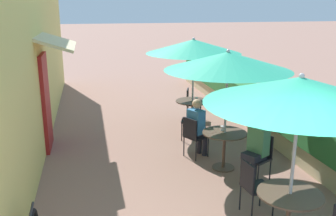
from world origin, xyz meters
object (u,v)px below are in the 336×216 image
Objects in this scene: seated_patron_mid_right at (256,147)px; patio_table_far at (192,107)px; cafe_chair_mid_left at (194,134)px; cafe_chair_near_right at (253,184)px; cafe_chair_far_right at (193,118)px; patio_table_near at (289,206)px; patio_umbrella_far at (193,46)px; seated_patron_mid_left at (198,125)px; coffee_cup_far at (197,99)px; cafe_chair_mid_right at (259,154)px; patio_umbrella_mid at (228,61)px; cafe_chair_far_left at (191,102)px; coffee_cup_mid at (222,128)px; patio_umbrella_near at (300,91)px; patio_table_mid at (224,141)px.

seated_patron_mid_right is 3.17m from patio_table_far.
cafe_chair_mid_left is 1.02× the size of patio_table_far.
cafe_chair_near_right and cafe_chair_far_right have the same top height.
patio_table_near is 1.79m from seated_patron_mid_right.
patio_umbrella_far reaches higher than seated_patron_mid_right.
seated_patron_mid_left is 1.82m from patio_table_far.
patio_table_near is 4.89m from coffee_cup_far.
cafe_chair_mid_right is at bearing 5.69° from cafe_chair_mid_left.
patio_umbrella_mid is 26.04× the size of coffee_cup_far.
cafe_chair_near_right is 1.00× the size of cafe_chair_far_left.
coffee_cup_mid and coffee_cup_far have the same top height.
patio_table_far is at bearing 165.38° from coffee_cup_far.
patio_umbrella_near is at bearing -90.74° from patio_umbrella_far.
patio_table_far is (0.49, 1.83, 0.05)m from cafe_chair_mid_left.
patio_umbrella_mid reaches higher than cafe_chair_near_right.
seated_patron_mid_right reaches higher than cafe_chair_far_right.
cafe_chair_far_right reaches higher than patio_table_near.
coffee_cup_far is at bearing -23.25° from cafe_chair_mid_right.
patio_table_mid and patio_table_far have the same top height.
patio_umbrella_near is 2.69× the size of cafe_chair_mid_left.
patio_table_mid is 3.23m from cafe_chair_far_left.
coffee_cup_mid is (-0.00, 2.56, -1.32)m from patio_umbrella_near.
coffee_cup_mid is 0.11× the size of patio_table_far.
patio_umbrella_far is (0.39, 1.78, 1.42)m from seated_patron_mid_left.
cafe_chair_far_left is at bearing 137.02° from cafe_chair_mid_left.
coffee_cup_far is (0.32, 4.13, 0.27)m from cafe_chair_near_right.
coffee_cup_far is at bearing -14.62° from patio_umbrella_far.
patio_table_near is at bearing 140.57° from seated_patron_mid_right.
patio_umbrella_far is at bearing -21.46° from cafe_chair_mid_right.
seated_patron_mid_right is 2.46m from cafe_chair_far_right.
cafe_chair_mid_left is at bearing 128.61° from coffee_cup_mid.
cafe_chair_mid_right is at bearing 22.44° from cafe_chair_far_left.
seated_patron_mid_right is (0.34, 1.75, 0.12)m from patio_table_near.
seated_patron_mid_right is (0.33, -0.69, 0.12)m from patio_table_mid.
cafe_chair_mid_right is at bearing -59.40° from coffee_cup_mid.
patio_umbrella_mid is at bearing -156.09° from cafe_chair_far_right.
patio_umbrella_near is 2.69× the size of cafe_chair_near_right.
cafe_chair_far_left is (0.25, 3.10, -0.27)m from coffee_cup_mid.
cafe_chair_far_right is (0.30, 1.08, 0.00)m from cafe_chair_mid_left.
patio_table_far is at bearing -21.46° from cafe_chair_mid_right.
seated_patron_mid_right is 0.88m from coffee_cup_mid.
cafe_chair_near_right is 1.00× the size of cafe_chair_mid_right.
patio_table_near is 0.68× the size of seated_patron_mid_right.
patio_umbrella_near is 26.04× the size of coffee_cup_mid.
seated_patron_mid_right is at bearing -84.96° from patio_table_far.
cafe_chair_mid_left is at bearing -104.89° from patio_table_far.
coffee_cup_mid is (-0.00, 2.56, 0.23)m from patio_table_near.
cafe_chair_far_left is (0.25, 5.66, -1.59)m from patio_umbrella_near.
cafe_chair_near_right is 0.70× the size of seated_patron_mid_right.
cafe_chair_mid_left reaches higher than coffee_cup_far.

